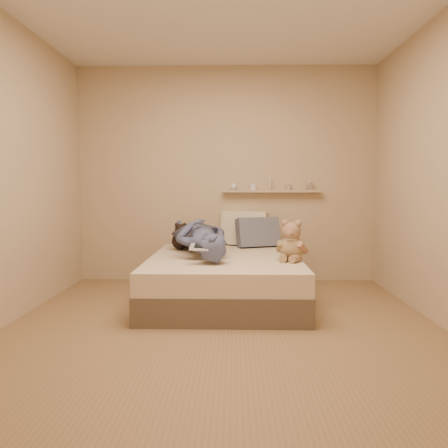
{
  "coord_description": "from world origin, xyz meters",
  "views": [
    {
      "loc": [
        0.1,
        -3.45,
        1.14
      ],
      "look_at": [
        0.0,
        0.65,
        0.8
      ],
      "focal_mm": 35.0,
      "sensor_mm": 36.0,
      "label": 1
    }
  ],
  "objects_px": {
    "teddy_bear": "(291,244)",
    "wall_shelf": "(272,191)",
    "person": "(199,236)",
    "pillow_cream": "(244,229)",
    "dark_plush": "(181,238)",
    "bed": "(225,278)",
    "game_console": "(200,247)",
    "pillow_grey": "(258,232)"
  },
  "relations": [
    {
      "from": "teddy_bear",
      "to": "wall_shelf",
      "type": "height_order",
      "value": "wall_shelf"
    },
    {
      "from": "person",
      "to": "pillow_cream",
      "type": "bearing_deg",
      "value": -140.42
    },
    {
      "from": "dark_plush",
      "to": "bed",
      "type": "bearing_deg",
      "value": -41.41
    },
    {
      "from": "person",
      "to": "teddy_bear",
      "type": "bearing_deg",
      "value": 140.6
    },
    {
      "from": "pillow_cream",
      "to": "game_console",
      "type": "bearing_deg",
      "value": -107.65
    },
    {
      "from": "person",
      "to": "wall_shelf",
      "type": "distance_m",
      "value": 1.2
    },
    {
      "from": "bed",
      "to": "game_console",
      "type": "height_order",
      "value": "game_console"
    },
    {
      "from": "game_console",
      "to": "pillow_grey",
      "type": "xyz_separation_m",
      "value": [
        0.58,
        1.21,
        0.01
      ]
    },
    {
      "from": "game_console",
      "to": "person",
      "type": "relative_size",
      "value": 0.13
    },
    {
      "from": "teddy_bear",
      "to": "dark_plush",
      "type": "relative_size",
      "value": 1.29
    },
    {
      "from": "pillow_cream",
      "to": "wall_shelf",
      "type": "height_order",
      "value": "wall_shelf"
    },
    {
      "from": "teddy_bear",
      "to": "pillow_cream",
      "type": "bearing_deg",
      "value": 111.15
    },
    {
      "from": "teddy_bear",
      "to": "dark_plush",
      "type": "bearing_deg",
      "value": 148.31
    },
    {
      "from": "bed",
      "to": "teddy_bear",
      "type": "relative_size",
      "value": 4.86
    },
    {
      "from": "dark_plush",
      "to": "pillow_cream",
      "type": "bearing_deg",
      "value": 28.43
    },
    {
      "from": "bed",
      "to": "dark_plush",
      "type": "xyz_separation_m",
      "value": [
        -0.5,
        0.44,
        0.36
      ]
    },
    {
      "from": "teddy_bear",
      "to": "pillow_grey",
      "type": "xyz_separation_m",
      "value": [
        -0.27,
        0.95,
        0.01
      ]
    },
    {
      "from": "bed",
      "to": "pillow_grey",
      "type": "height_order",
      "value": "pillow_grey"
    },
    {
      "from": "game_console",
      "to": "wall_shelf",
      "type": "xyz_separation_m",
      "value": [
        0.76,
        1.43,
        0.49
      ]
    },
    {
      "from": "pillow_cream",
      "to": "wall_shelf",
      "type": "xyz_separation_m",
      "value": [
        0.33,
        0.08,
        0.45
      ]
    },
    {
      "from": "pillow_cream",
      "to": "pillow_grey",
      "type": "relative_size",
      "value": 1.1
    },
    {
      "from": "bed",
      "to": "game_console",
      "type": "xyz_separation_m",
      "value": [
        -0.21,
        -0.52,
        0.39
      ]
    },
    {
      "from": "dark_plush",
      "to": "pillow_grey",
      "type": "xyz_separation_m",
      "value": [
        0.87,
        0.25,
        0.04
      ]
    },
    {
      "from": "game_console",
      "to": "teddy_bear",
      "type": "relative_size",
      "value": 0.5
    },
    {
      "from": "person",
      "to": "wall_shelf",
      "type": "bearing_deg",
      "value": -151.96
    },
    {
      "from": "dark_plush",
      "to": "person",
      "type": "height_order",
      "value": "person"
    },
    {
      "from": "pillow_cream",
      "to": "person",
      "type": "bearing_deg",
      "value": -126.48
    },
    {
      "from": "teddy_bear",
      "to": "wall_shelf",
      "type": "relative_size",
      "value": 0.33
    },
    {
      "from": "pillow_cream",
      "to": "person",
      "type": "distance_m",
      "value": 0.82
    },
    {
      "from": "game_console",
      "to": "dark_plush",
      "type": "bearing_deg",
      "value": 106.78
    },
    {
      "from": "pillow_grey",
      "to": "person",
      "type": "relative_size",
      "value": 0.32
    },
    {
      "from": "game_console",
      "to": "teddy_bear",
      "type": "xyz_separation_m",
      "value": [
        0.85,
        0.25,
        -0.0
      ]
    },
    {
      "from": "teddy_bear",
      "to": "dark_plush",
      "type": "height_order",
      "value": "teddy_bear"
    },
    {
      "from": "person",
      "to": "game_console",
      "type": "bearing_deg",
      "value": 80.95
    },
    {
      "from": "bed",
      "to": "game_console",
      "type": "relative_size",
      "value": 9.7
    },
    {
      "from": "person",
      "to": "wall_shelf",
      "type": "xyz_separation_m",
      "value": [
        0.82,
        0.74,
        0.47
      ]
    },
    {
      "from": "game_console",
      "to": "bed",
      "type": "bearing_deg",
      "value": 67.74
    },
    {
      "from": "pillow_grey",
      "to": "person",
      "type": "distance_m",
      "value": 0.83
    },
    {
      "from": "game_console",
      "to": "person",
      "type": "height_order",
      "value": "person"
    },
    {
      "from": "pillow_cream",
      "to": "pillow_grey",
      "type": "distance_m",
      "value": 0.21
    },
    {
      "from": "wall_shelf",
      "to": "person",
      "type": "bearing_deg",
      "value": -138.02
    },
    {
      "from": "pillow_cream",
      "to": "person",
      "type": "xyz_separation_m",
      "value": [
        -0.49,
        -0.66,
        -0.02
      ]
    }
  ]
}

